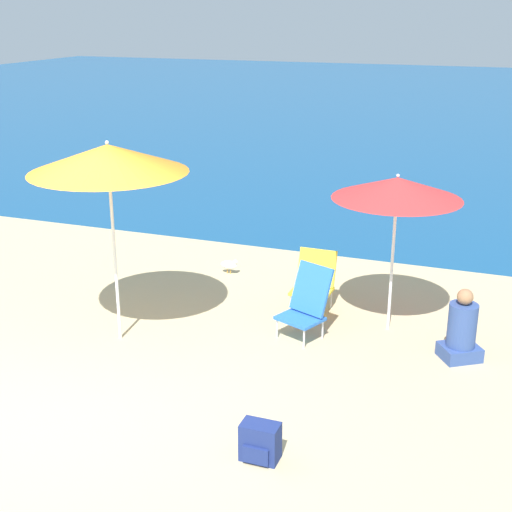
# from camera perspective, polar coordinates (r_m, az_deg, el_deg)

# --- Properties ---
(ground_plane) EXTENTS (60.00, 60.00, 0.00)m
(ground_plane) POSITION_cam_1_polar(r_m,az_deg,el_deg) (7.71, -14.87, -10.61)
(ground_plane) COLOR #C6B284
(sea_water) EXTENTS (60.00, 40.00, 0.01)m
(sea_water) POSITION_cam_1_polar(r_m,az_deg,el_deg) (31.00, 13.03, 11.89)
(sea_water) COLOR navy
(sea_water) RESTS_ON ground
(beach_umbrella_red) EXTENTS (1.52, 1.52, 1.95)m
(beach_umbrella_red) POSITION_cam_1_polar(r_m,az_deg,el_deg) (8.41, 11.23, 5.33)
(beach_umbrella_red) COLOR white
(beach_umbrella_red) RESTS_ON ground
(beach_umbrella_orange) EXTENTS (1.78, 1.78, 2.38)m
(beach_umbrella_orange) POSITION_cam_1_polar(r_m,az_deg,el_deg) (8.07, -11.75, 7.64)
(beach_umbrella_orange) COLOR white
(beach_umbrella_orange) RESTS_ON ground
(beach_chair_yellow) EXTENTS (0.51, 0.53, 0.77)m
(beach_chair_yellow) POSITION_cam_1_polar(r_m,az_deg,el_deg) (9.32, 4.68, -1.88)
(beach_chair_yellow) COLOR silver
(beach_chair_yellow) RESTS_ON ground
(beach_chair_blue) EXTENTS (0.66, 0.68, 0.87)m
(beach_chair_blue) POSITION_cam_1_polar(r_m,az_deg,el_deg) (8.53, 4.07, -3.67)
(beach_chair_blue) COLOR silver
(beach_chair_blue) RESTS_ON ground
(person_seated_near) EXTENTS (0.54, 0.53, 0.84)m
(person_seated_near) POSITION_cam_1_polar(r_m,az_deg,el_deg) (8.32, 16.12, -5.79)
(person_seated_near) COLOR #334C8C
(person_seated_near) RESTS_ON ground
(backpack_navy) EXTENTS (0.34, 0.23, 0.35)m
(backpack_navy) POSITION_cam_1_polar(r_m,az_deg,el_deg) (6.42, 0.32, -14.67)
(backpack_navy) COLOR navy
(backpack_navy) RESTS_ON ground
(seagull) EXTENTS (0.27, 0.11, 0.23)m
(seagull) POSITION_cam_1_polar(r_m,az_deg,el_deg) (10.58, -2.14, -0.71)
(seagull) COLOR gold
(seagull) RESTS_ON ground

